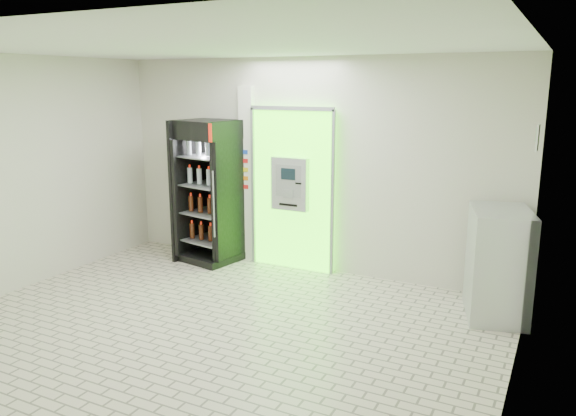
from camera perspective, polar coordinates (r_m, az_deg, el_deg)
The scene contains 7 objects.
ground at distance 6.28m, azimuth -7.87°, elevation -12.44°, with size 6.00×6.00×0.00m, color beige.
room_shell at distance 5.75m, azimuth -8.42°, elevation 4.42°, with size 6.00×6.00×6.00m.
atm_assembly at distance 8.02m, azimuth 0.52°, elevation 2.01°, with size 1.30×0.24×2.33m.
pillar at distance 8.39m, azimuth -4.15°, elevation 3.36°, with size 0.22×0.11×2.60m.
beverage_cooler at distance 8.45m, azimuth -7.98°, elevation 1.38°, with size 0.92×0.87×2.12m.
steel_cabinet at distance 6.88m, azimuth 20.55°, elevation -5.28°, with size 0.86×1.07×1.26m.
exit_sign at distance 6.08m, azimuth 24.02°, elevation 6.56°, with size 0.02×0.22×0.26m.
Camera 1 is at (3.30, -4.65, 2.66)m, focal length 35.00 mm.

